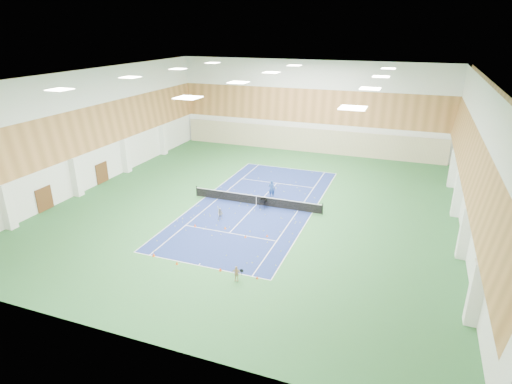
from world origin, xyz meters
TOP-DOWN VIEW (x-y plane):
  - ground at (0.00, 0.00)m, footprint 40.00×40.00m
  - room_shell at (0.00, 0.00)m, footprint 36.00×40.00m
  - wood_cladding at (0.00, 0.00)m, footprint 36.00×40.00m
  - ceiling_light_grid at (0.00, 0.00)m, footprint 21.40×25.40m
  - court_surface at (0.00, 0.00)m, footprint 10.97×23.77m
  - tennis_balls_scatter at (0.00, 0.00)m, footprint 10.57×22.77m
  - tennis_net at (0.00, 0.00)m, footprint 12.80×0.10m
  - back_curtain at (0.00, 19.75)m, footprint 35.40×0.16m
  - door_left_a at (-17.92, -8.00)m, footprint 0.08×1.80m
  - door_left_b at (-17.92, 0.00)m, footprint 0.08×1.80m
  - coach at (0.74, 2.39)m, footprint 0.67×0.46m
  - child_court at (-1.81, -4.24)m, footprint 0.57×0.47m
  - child_apron at (3.31, -12.72)m, footprint 0.69×0.37m
  - ball_cart at (0.93, -0.60)m, footprint 0.66×0.66m
  - cone_svc_a at (-3.25, -6.30)m, footprint 0.21×0.21m
  - cone_svc_b at (-0.65, -5.82)m, footprint 0.21×0.21m
  - cone_svc_c at (1.54, -6.66)m, footprint 0.19×0.19m
  - cone_svc_d at (3.14, -5.91)m, footprint 0.19×0.19m
  - cone_base_a at (-3.73, -11.87)m, footprint 0.23×0.23m
  - cone_base_b at (-1.53, -12.27)m, footprint 0.20×0.20m
  - cone_base_c at (1.77, -11.97)m, footprint 0.22×0.22m
  - cone_base_d at (4.54, -12.00)m, footprint 0.18×0.18m

SIDE VIEW (x-z plane):
  - ground at x=0.00m, z-range 0.00..0.00m
  - court_surface at x=0.00m, z-range 0.00..0.01m
  - tennis_balls_scatter at x=0.00m, z-range 0.01..0.08m
  - cone_base_d at x=4.54m, z-range 0.00..0.20m
  - cone_svc_d at x=3.14m, z-range 0.00..0.21m
  - cone_svc_c at x=1.54m, z-range 0.00..0.21m
  - cone_base_b at x=-1.53m, z-range 0.00..0.22m
  - cone_svc_b at x=-0.65m, z-range 0.00..0.23m
  - cone_svc_a at x=-3.25m, z-range 0.00..0.23m
  - cone_base_c at x=1.77m, z-range 0.00..0.24m
  - cone_base_a at x=-3.73m, z-range 0.00..0.25m
  - ball_cart at x=0.93m, z-range 0.00..1.00m
  - child_court at x=-1.81m, z-range 0.00..1.07m
  - tennis_net at x=0.00m, z-range 0.00..1.10m
  - child_apron at x=3.31m, z-range 0.00..1.11m
  - coach at x=0.74m, z-range 0.00..1.78m
  - door_left_a at x=-17.92m, z-range 0.00..2.20m
  - door_left_b at x=-17.92m, z-range 0.00..2.20m
  - back_curtain at x=0.00m, z-range 0.00..3.20m
  - room_shell at x=0.00m, z-range 0.00..12.00m
  - wood_cladding at x=0.00m, z-range 4.00..12.00m
  - ceiling_light_grid at x=0.00m, z-range 11.89..11.95m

